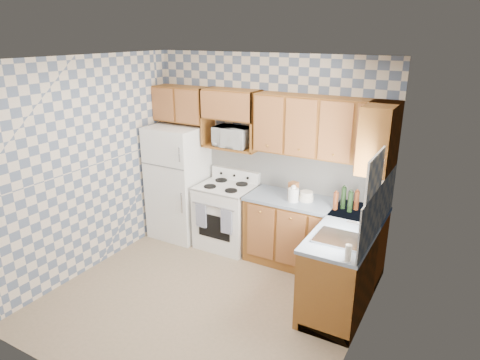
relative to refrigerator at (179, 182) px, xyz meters
name	(u,v)px	position (x,y,z in m)	size (l,w,h in m)	color
floor	(205,299)	(1.27, -1.25, -0.84)	(3.40, 3.40, 0.00)	#7D6A51
back_wall	(267,155)	(1.27, 0.35, 0.51)	(3.40, 0.02, 2.70)	slate
right_wall	(361,224)	(2.97, -1.25, 0.51)	(0.02, 3.20, 2.70)	slate
backsplash_back	(293,170)	(1.68, 0.34, 0.36)	(2.60, 0.01, 0.56)	silver
backsplash_right	(379,208)	(2.96, -0.45, 0.36)	(0.01, 1.60, 0.56)	silver
refrigerator	(179,182)	(0.00, 0.00, 0.00)	(0.75, 0.70, 1.68)	white
stove_body	(226,216)	(0.80, 0.03, -0.39)	(0.76, 0.65, 0.90)	white
cooktop	(226,187)	(0.80, 0.03, 0.07)	(0.76, 0.65, 0.03)	silver
backguard	(236,175)	(0.80, 0.30, 0.16)	(0.76, 0.08, 0.17)	white
dish_towel_left	(201,215)	(0.61, -0.32, -0.28)	(0.17, 0.03, 0.35)	navy
dish_towel_right	(226,222)	(1.02, -0.32, -0.28)	(0.17, 0.03, 0.35)	navy
base_cabinets_back	(313,236)	(2.10, 0.05, -0.40)	(1.75, 0.60, 0.88)	brown
base_cabinets_right	(345,265)	(2.67, -0.45, -0.40)	(0.60, 1.60, 0.88)	brown
countertop_back	(315,204)	(2.10, 0.05, 0.06)	(1.77, 0.63, 0.04)	slate
countertop_right	(348,228)	(2.67, -0.45, 0.06)	(0.63, 1.60, 0.04)	slate
upper_cabinets_back	(323,128)	(2.10, 0.19, 1.01)	(1.75, 0.33, 0.74)	brown
upper_cabinets_fridge	(182,104)	(-0.02, 0.19, 1.13)	(0.82, 0.33, 0.50)	brown
upper_cabinets_right	(380,137)	(2.81, 0.00, 1.01)	(0.33, 0.70, 0.74)	brown
microwave_shelf	(232,147)	(0.80, 0.19, 0.60)	(0.80, 0.33, 0.03)	brown
microwave	(233,137)	(0.82, 0.19, 0.75)	(0.50, 0.34, 0.28)	white
sink	(340,239)	(2.67, -0.80, 0.09)	(0.48, 0.40, 0.03)	#B7B7BC
window	(373,197)	(2.96, -0.80, 0.61)	(0.02, 0.66, 0.86)	silver
bottle_0	(343,198)	(2.46, 0.03, 0.22)	(0.06, 0.06, 0.27)	black
bottle_1	(350,202)	(2.56, -0.03, 0.21)	(0.06, 0.06, 0.25)	black
bottle_2	(357,200)	(2.61, 0.07, 0.20)	(0.06, 0.06, 0.24)	#602B14
bottle_3	(336,201)	(2.39, -0.05, 0.19)	(0.06, 0.06, 0.22)	#602B14
knife_block	(293,190)	(1.81, 0.03, 0.19)	(0.10, 0.10, 0.22)	brown
electric_kettle	(293,195)	(1.85, -0.06, 0.17)	(0.13, 0.13, 0.17)	white
food_containers	(306,196)	(1.98, 0.05, 0.14)	(0.18, 0.18, 0.12)	beige
soap_bottle	(348,253)	(2.87, -1.20, 0.17)	(0.06, 0.06, 0.17)	beige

